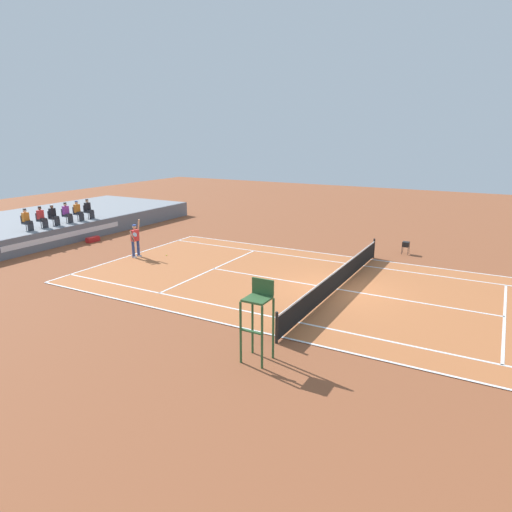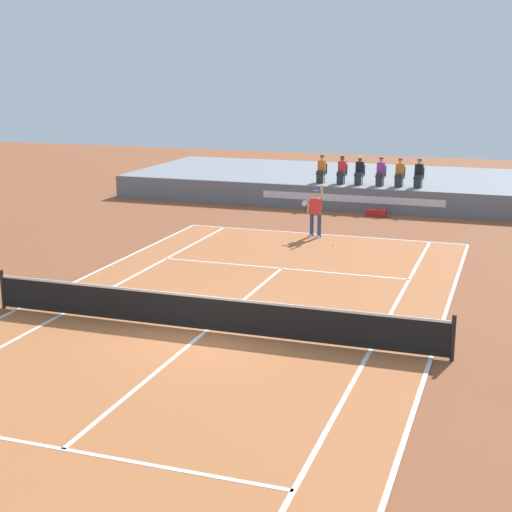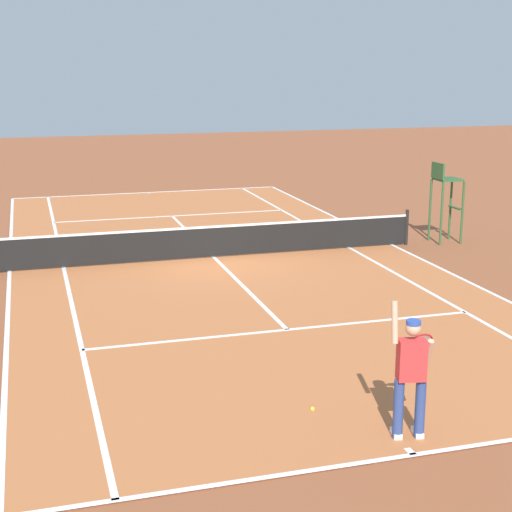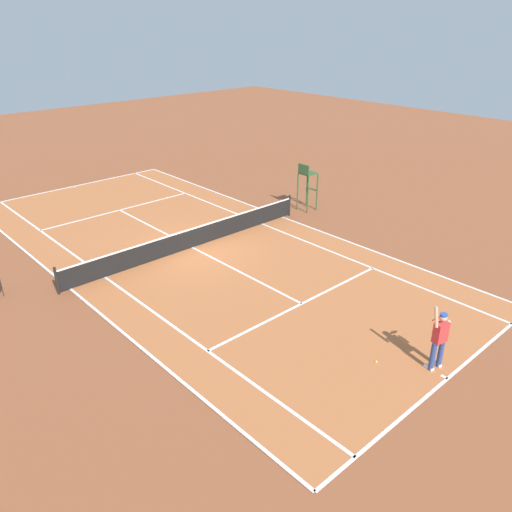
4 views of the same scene
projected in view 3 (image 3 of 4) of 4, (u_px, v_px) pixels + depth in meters
ground_plane at (214, 258)px, 21.95m from camera, size 80.00×80.00×0.00m
court at (214, 258)px, 21.95m from camera, size 11.08×23.88×0.03m
net at (214, 240)px, 21.83m from camera, size 11.98×0.10×1.07m
tennis_player at (411, 374)px, 11.17m from camera, size 0.82×0.61×2.08m
tennis_ball at (313, 409)px, 12.29m from camera, size 0.07×0.07×0.07m
umpire_chair at (445, 192)px, 23.55m from camera, size 0.77×0.77×2.44m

